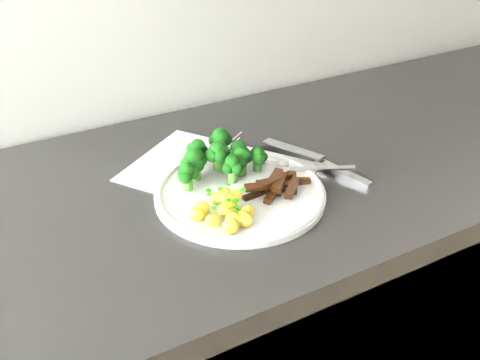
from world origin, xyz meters
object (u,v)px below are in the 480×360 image
plate (240,192)px  broccoli (219,156)px  potatoes (227,209)px  fork (309,167)px  beef_strips (278,185)px  recipe_paper (218,172)px  counter (234,360)px  knife (328,166)px

plate → broccoli: broccoli is taller
broccoli → potatoes: size_ratio=1.55×
plate → potatoes: (-0.05, -0.05, 0.02)m
fork → beef_strips: bearing=-161.2°
plate → potatoes: bearing=-134.7°
plate → beef_strips: bearing=-26.7°
recipe_paper → potatoes: (-0.05, -0.13, 0.02)m
plate → broccoli: (-0.01, 0.06, 0.04)m
recipe_paper → beef_strips: (0.05, -0.11, 0.02)m
counter → recipe_paper: recipe_paper is taller
beef_strips → broccoli: bearing=124.1°
potatoes → fork: bearing=15.4°
plate → knife: bearing=-0.7°
counter → broccoli: 0.48m
beef_strips → fork: (0.08, 0.03, -0.00)m
potatoes → knife: potatoes is taller
broccoli → fork: (0.13, -0.06, -0.03)m
counter → knife: knife is taller
recipe_paper → fork: size_ratio=2.62×
fork → counter: bearing=156.7°
recipe_paper → fork: 0.15m
potatoes → recipe_paper: bearing=67.9°
counter → fork: bearing=-23.3°
plate → counter: bearing=75.7°
broccoli → counter: bearing=-32.2°
plate → beef_strips: beef_strips is taller
counter → plate: (-0.01, -0.05, 0.44)m
counter → fork: size_ratio=16.94×
potatoes → plate: bearing=45.3°
potatoes → knife: bearing=12.5°
knife → counter: bearing=162.0°
plate → fork: 0.13m
fork → knife: fork is taller
potatoes → fork: 0.19m
counter → potatoes: potatoes is taller
potatoes → fork: size_ratio=0.75×
potatoes → beef_strips: 0.11m
beef_strips → knife: beef_strips is taller
recipe_paper → potatoes: bearing=-112.1°
recipe_paper → potatoes: 0.14m
counter → beef_strips: beef_strips is taller
potatoes → knife: 0.23m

